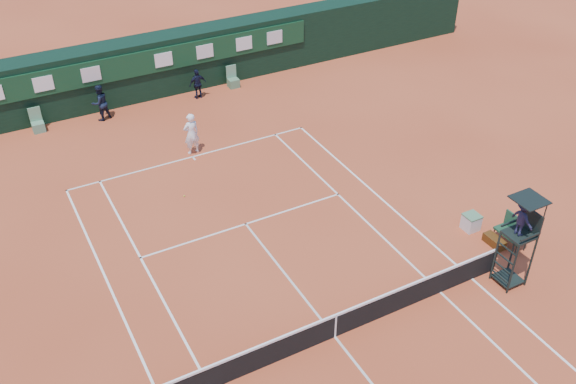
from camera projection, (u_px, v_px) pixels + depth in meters
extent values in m
plane|color=#C7522F|center=(335.00, 337.00, 19.68)|extent=(90.00, 90.00, 0.00)
cube|color=silver|center=(193.00, 157.00, 28.24)|extent=(11.05, 0.08, 0.01)
cube|color=white|center=(472.00, 279.00, 21.81)|extent=(0.08, 23.85, 0.01)
cube|color=white|center=(440.00, 292.00, 21.27)|extent=(0.08, 23.85, 0.01)
cube|color=white|center=(246.00, 224.00, 24.29)|extent=(8.31, 0.08, 0.01)
cube|color=silver|center=(335.00, 337.00, 19.67)|extent=(0.08, 12.88, 0.01)
cube|color=silver|center=(194.00, 158.00, 28.13)|extent=(0.08, 0.30, 0.01)
cube|color=black|center=(335.00, 326.00, 19.42)|extent=(12.60, 0.04, 0.90)
cube|color=white|center=(336.00, 315.00, 19.14)|extent=(12.80, 0.06, 0.08)
cube|color=white|center=(335.00, 326.00, 19.41)|extent=(0.06, 0.05, 0.92)
cylinder|color=black|center=(495.00, 258.00, 21.85)|extent=(0.10, 0.10, 1.10)
cube|color=black|center=(140.00, 68.00, 32.34)|extent=(40.00, 1.50, 3.00)
cube|color=#0F3A1F|center=(144.00, 63.00, 31.41)|extent=(18.00, 0.10, 1.20)
cube|color=white|center=(43.00, 84.00, 29.49)|extent=(0.90, 0.04, 0.70)
cube|color=silver|center=(91.00, 74.00, 30.35)|extent=(0.90, 0.04, 0.70)
cube|color=white|center=(164.00, 60.00, 31.75)|extent=(0.90, 0.04, 0.70)
cube|color=silver|center=(205.00, 51.00, 32.60)|extent=(0.90, 0.04, 0.70)
cube|color=silver|center=(244.00, 44.00, 33.46)|extent=(0.90, 0.04, 0.70)
cube|color=silver|center=(275.00, 37.00, 34.16)|extent=(0.90, 0.04, 0.70)
cube|color=#5B8B68|center=(38.00, 127.00, 29.99)|extent=(0.55, 0.50, 0.46)
cube|color=#5F916B|center=(35.00, 114.00, 29.82)|extent=(0.55, 0.06, 0.70)
cube|color=#537F5A|center=(233.00, 83.00, 33.88)|extent=(0.55, 0.50, 0.46)
cube|color=#619572|center=(231.00, 71.00, 33.71)|extent=(0.55, 0.06, 0.70)
cylinder|color=black|center=(513.00, 270.00, 20.68)|extent=(0.07, 0.07, 2.00)
cylinder|color=black|center=(495.00, 256.00, 21.25)|extent=(0.07, 0.07, 2.00)
cylinder|color=black|center=(531.00, 262.00, 20.99)|extent=(0.07, 0.07, 2.00)
cylinder|color=black|center=(513.00, 249.00, 21.56)|extent=(0.07, 0.07, 2.00)
cube|color=black|center=(519.00, 235.00, 20.52)|extent=(0.85, 0.85, 0.08)
cube|color=black|center=(531.00, 221.00, 20.44)|extent=(0.06, 0.85, 0.80)
cube|color=black|center=(531.00, 237.00, 20.10)|extent=(0.85, 0.05, 0.06)
cube|color=black|center=(511.00, 222.00, 20.71)|extent=(0.85, 0.05, 0.06)
cylinder|color=black|center=(544.00, 216.00, 19.90)|extent=(0.04, 0.04, 1.00)
cylinder|color=black|center=(525.00, 203.00, 20.47)|extent=(0.04, 0.04, 1.00)
cube|color=black|center=(530.00, 200.00, 19.76)|extent=(0.95, 0.95, 0.04)
cube|color=black|center=(508.00, 278.00, 21.61)|extent=(0.80, 0.80, 0.05)
cube|color=black|center=(500.00, 277.00, 21.31)|extent=(0.04, 0.80, 0.04)
cube|color=black|center=(503.00, 268.00, 21.08)|extent=(0.04, 0.80, 0.04)
cube|color=black|center=(505.00, 258.00, 20.85)|extent=(0.04, 0.80, 0.04)
cube|color=black|center=(507.00, 249.00, 20.62)|extent=(0.04, 0.80, 0.04)
imported|color=black|center=(523.00, 218.00, 20.12)|extent=(0.47, 0.82, 1.28)
cube|color=#194028|center=(510.00, 234.00, 23.07)|extent=(0.55, 1.20, 0.08)
cube|color=#1B442C|center=(518.00, 225.00, 22.97)|extent=(0.06, 1.20, 0.60)
cylinder|color=black|center=(516.00, 250.00, 22.73)|extent=(0.04, 0.04, 0.41)
cylinder|color=black|center=(525.00, 246.00, 22.90)|extent=(0.04, 0.04, 0.41)
cylinder|color=black|center=(494.00, 233.00, 23.52)|extent=(0.04, 0.04, 0.41)
cylinder|color=black|center=(503.00, 229.00, 23.69)|extent=(0.04, 0.04, 0.41)
cube|color=black|center=(494.00, 241.00, 23.20)|extent=(0.38, 0.87, 0.32)
cube|color=silver|center=(471.00, 223.00, 23.88)|extent=(0.55, 0.55, 0.60)
cube|color=#55815A|center=(472.00, 216.00, 23.70)|extent=(0.57, 0.57, 0.05)
sphere|color=#BFD130|center=(184.00, 196.00, 25.74)|extent=(0.07, 0.07, 0.07)
imported|color=white|center=(191.00, 134.00, 27.97)|extent=(0.75, 0.53, 1.95)
imported|color=black|center=(100.00, 103.00, 30.57)|extent=(1.03, 0.90, 1.79)
imported|color=black|center=(198.00, 84.00, 32.51)|extent=(0.94, 0.44, 1.57)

